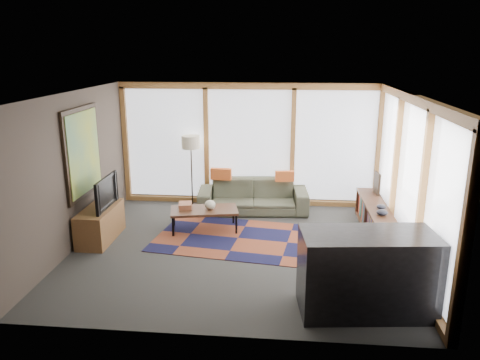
# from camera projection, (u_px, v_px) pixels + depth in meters

# --- Properties ---
(ground) EXTENTS (5.50, 5.50, 0.00)m
(ground) POSITION_uv_depth(u_px,v_px,m) (238.00, 249.00, 7.92)
(ground) COLOR #2A2A28
(ground) RESTS_ON ground
(room_envelope) EXTENTS (5.52, 5.02, 2.62)m
(room_envelope) POSITION_uv_depth(u_px,v_px,m) (270.00, 153.00, 7.99)
(room_envelope) COLOR #433A31
(room_envelope) RESTS_ON ground
(rug) EXTENTS (3.10, 2.22, 0.01)m
(rug) POSITION_uv_depth(u_px,v_px,m) (238.00, 238.00, 8.35)
(rug) COLOR brown
(rug) RESTS_ON ground
(sofa) EXTENTS (2.30, 1.04, 0.65)m
(sofa) POSITION_uv_depth(u_px,v_px,m) (253.00, 196.00, 9.67)
(sofa) COLOR #3F4130
(sofa) RESTS_ON ground
(pillow_left) EXTENTS (0.44, 0.16, 0.24)m
(pillow_left) POSITION_uv_depth(u_px,v_px,m) (221.00, 174.00, 9.65)
(pillow_left) COLOR #C95724
(pillow_left) RESTS_ON sofa
(pillow_right) EXTENTS (0.40, 0.17, 0.21)m
(pillow_right) POSITION_uv_depth(u_px,v_px,m) (285.00, 176.00, 9.54)
(pillow_right) COLOR #C95724
(pillow_right) RESTS_ON sofa
(floor_lamp) EXTENTS (0.39, 0.39, 1.53)m
(floor_lamp) POSITION_uv_depth(u_px,v_px,m) (192.00, 171.00, 9.87)
(floor_lamp) COLOR black
(floor_lamp) RESTS_ON ground
(coffee_table) EXTENTS (1.32, 0.85, 0.41)m
(coffee_table) POSITION_uv_depth(u_px,v_px,m) (204.00, 220.00, 8.69)
(coffee_table) COLOR #342211
(coffee_table) RESTS_ON ground
(book_stack) EXTENTS (0.28, 0.33, 0.10)m
(book_stack) POSITION_uv_depth(u_px,v_px,m) (185.00, 205.00, 8.69)
(book_stack) COLOR brown
(book_stack) RESTS_ON coffee_table
(vase) EXTENTS (0.23, 0.23, 0.17)m
(vase) POSITION_uv_depth(u_px,v_px,m) (210.00, 205.00, 8.62)
(vase) COLOR beige
(vase) RESTS_ON coffee_table
(bookshelf) EXTENTS (0.39, 2.15, 0.54)m
(bookshelf) POSITION_uv_depth(u_px,v_px,m) (375.00, 219.00, 8.55)
(bookshelf) COLOR #342211
(bookshelf) RESTS_ON ground
(bowl_a) EXTENTS (0.20, 0.20, 0.09)m
(bowl_a) POSITION_uv_depth(u_px,v_px,m) (382.00, 212.00, 7.95)
(bowl_a) COLOR black
(bowl_a) RESTS_ON bookshelf
(bowl_b) EXTENTS (0.18, 0.18, 0.08)m
(bowl_b) POSITION_uv_depth(u_px,v_px,m) (381.00, 207.00, 8.25)
(bowl_b) COLOR black
(bowl_b) RESTS_ON bookshelf
(shelf_picture) EXTENTS (0.07, 0.32, 0.42)m
(shelf_picture) POSITION_uv_depth(u_px,v_px,m) (377.00, 183.00, 9.09)
(shelf_picture) COLOR black
(shelf_picture) RESTS_ON bookshelf
(tv_console) EXTENTS (0.49, 1.17, 0.59)m
(tv_console) POSITION_uv_depth(u_px,v_px,m) (100.00, 224.00, 8.24)
(tv_console) COLOR brown
(tv_console) RESTS_ON ground
(television) EXTENTS (0.13, 0.96, 0.55)m
(television) POSITION_uv_depth(u_px,v_px,m) (101.00, 192.00, 8.12)
(television) COLOR black
(television) RESTS_ON tv_console
(bar_counter) EXTENTS (1.75, 0.96, 1.06)m
(bar_counter) POSITION_uv_depth(u_px,v_px,m) (367.00, 273.00, 5.92)
(bar_counter) COLOR black
(bar_counter) RESTS_ON ground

